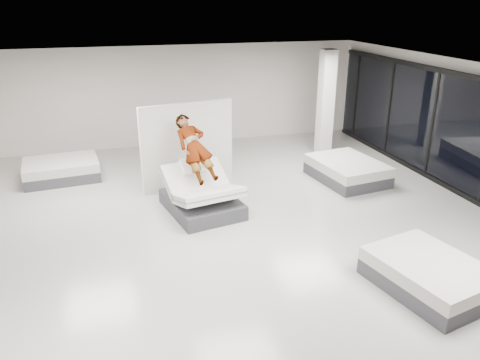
% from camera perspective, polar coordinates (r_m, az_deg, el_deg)
% --- Properties ---
extents(room, '(14.00, 14.04, 3.20)m').
position_cam_1_polar(room, '(8.94, -0.08, 1.85)').
color(room, '#AEABA4').
rests_on(room, ground).
extents(hero_bed, '(1.76, 2.14, 1.12)m').
position_cam_1_polar(hero_bed, '(10.68, -4.70, -2.01)').
color(hero_bed, '#3E3D43').
rests_on(hero_bed, floor).
extents(person, '(0.95, 1.64, 1.64)m').
position_cam_1_polar(person, '(10.64, -5.49, 2.78)').
color(person, slate).
rests_on(person, hero_bed).
extents(remote, '(0.08, 0.15, 0.08)m').
position_cam_1_polar(remote, '(10.50, -3.61, 1.22)').
color(remote, black).
rests_on(remote, person).
extents(divider_panel, '(2.40, 0.58, 2.21)m').
position_cam_1_polar(divider_panel, '(11.85, -6.39, 4.15)').
color(divider_panel, silver).
rests_on(divider_panel, floor).
extents(flat_bed_right_far, '(1.74, 2.17, 0.55)m').
position_cam_1_polar(flat_bed_right_far, '(12.81, 12.92, 1.14)').
color(flat_bed_right_far, '#3E3D43').
rests_on(flat_bed_right_far, floor).
extents(flat_bed_right_near, '(1.79, 2.16, 0.52)m').
position_cam_1_polar(flat_bed_right_near, '(8.58, 22.07, -10.69)').
color(flat_bed_right_near, '#3E3D43').
rests_on(flat_bed_right_near, floor).
extents(flat_bed_left_far, '(2.02, 1.60, 0.52)m').
position_cam_1_polar(flat_bed_left_far, '(13.47, -20.93, 1.19)').
color(flat_bed_left_far, '#3E3D43').
rests_on(flat_bed_left_far, floor).
extents(column, '(0.40, 0.40, 3.20)m').
position_cam_1_polar(column, '(14.42, 10.39, 9.09)').
color(column, silver).
rests_on(column, floor).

